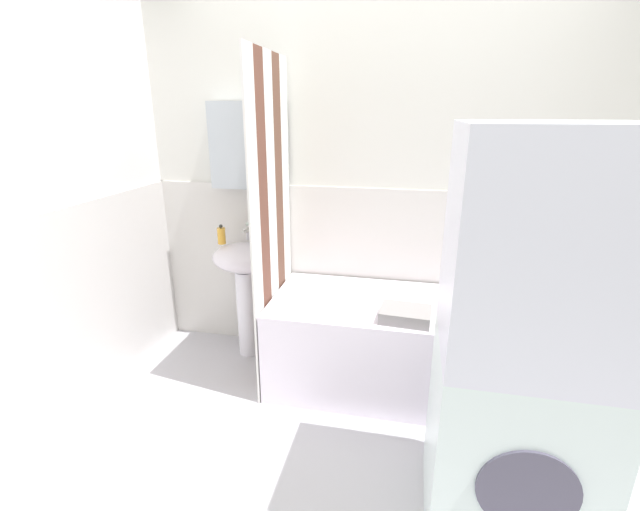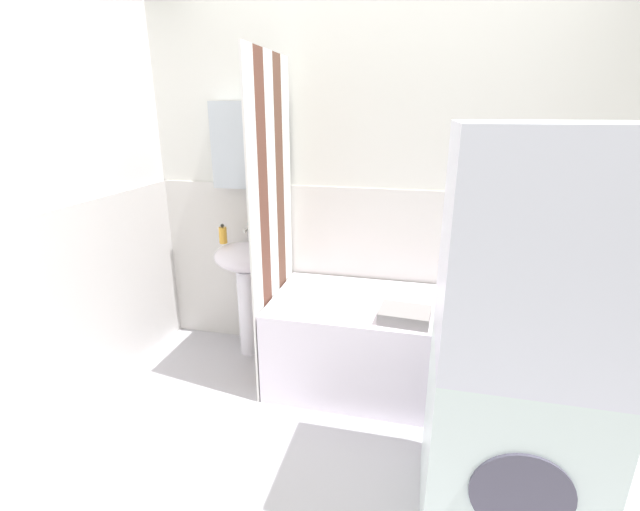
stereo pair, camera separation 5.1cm
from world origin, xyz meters
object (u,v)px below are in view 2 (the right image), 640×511
body_wash_bottle (502,281)px  conditioner_bottle (486,281)px  soap_dispenser (223,235)px  washer_dryer_stack (520,353)px  sink (246,274)px  shampoo_bottle (521,285)px  bathtub (401,346)px  toothbrush_cup (262,238)px  towel_folded (405,315)px

body_wash_bottle → conditioner_bottle: body_wash_bottle is taller
soap_dispenser → washer_dryer_stack: size_ratio=0.08×
sink → washer_dryer_stack: size_ratio=0.50×
shampoo_bottle → bathtub: bearing=-158.6°
shampoo_bottle → washer_dryer_stack: 1.21m
conditioner_bottle → washer_dryer_stack: washer_dryer_stack is taller
sink → toothbrush_cup: bearing=5.7°
bathtub → body_wash_bottle: size_ratio=8.20×
shampoo_bottle → washer_dryer_stack: bearing=-101.6°
towel_folded → bathtub: bearing=94.2°
conditioner_bottle → washer_dryer_stack: size_ratio=0.12×
sink → washer_dryer_stack: (1.55, -1.07, 0.22)m
soap_dispenser → washer_dryer_stack: 1.98m
body_wash_bottle → shampoo_bottle: bearing=-9.2°
toothbrush_cup → washer_dryer_stack: 1.79m
sink → bathtub: 1.15m
sink → towel_folded: size_ratio=3.03×
bathtub → towel_folded: bearing=-85.8°
toothbrush_cup → shampoo_bottle: toothbrush_cup is taller
sink → body_wash_bottle: bearing=3.9°
washer_dryer_stack → conditioner_bottle: bearing=88.5°
washer_dryer_stack → sink: bearing=145.2°
sink → conditioner_bottle: (1.58, 0.09, 0.06)m
toothbrush_cup → sink: bearing=-174.3°
toothbrush_cup → towel_folded: 1.09m
towel_folded → washer_dryer_stack: 0.84m
sink → toothbrush_cup: 0.29m
soap_dispenser → shampoo_bottle: soap_dispenser is taller
bathtub → sink: bearing=170.7°
washer_dryer_stack → toothbrush_cup: bearing=142.6°
conditioner_bottle → sink: bearing=-176.7°
sink → toothbrush_cup: toothbrush_cup is taller
toothbrush_cup → body_wash_bottle: size_ratio=0.44×
body_wash_bottle → towel_folded: body_wash_bottle is taller
shampoo_bottle → towel_folded: shampoo_bottle is taller
towel_folded → body_wash_bottle: bearing=42.0°
sink → soap_dispenser: size_ratio=6.21×
sink → conditioner_bottle: size_ratio=4.29×
shampoo_bottle → body_wash_bottle: size_ratio=0.85×
shampoo_bottle → washer_dryer_stack: (-0.24, -1.17, 0.17)m
bathtub → washer_dryer_stack: 1.14m
sink → towel_folded: bearing=-20.0°
bathtub → washer_dryer_stack: washer_dryer_stack is taller
towel_folded → washer_dryer_stack: washer_dryer_stack is taller
sink → body_wash_bottle: (1.67, 0.12, 0.06)m
shampoo_bottle → towel_folded: bearing=-144.0°
body_wash_bottle → conditioner_bottle: (-0.10, -0.02, -0.00)m
sink → shampoo_bottle: 1.79m
conditioner_bottle → shampoo_bottle: bearing=1.7°
toothbrush_cup → body_wash_bottle: bearing=3.8°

